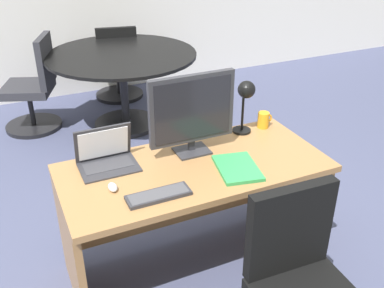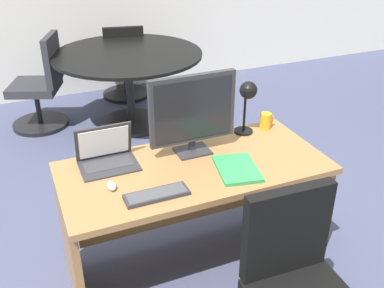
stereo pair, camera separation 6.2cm
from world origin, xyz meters
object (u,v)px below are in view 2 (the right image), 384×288
at_px(desk, 191,192).
at_px(mouse, 112,186).
at_px(desk_lamp, 248,97).
at_px(meeting_table, 129,71).
at_px(coffee_mug, 266,121).
at_px(meeting_chair_near, 42,91).
at_px(keyboard, 157,195).
at_px(book, 237,169).
at_px(laptop, 106,152).
at_px(monitor, 193,111).
at_px(meeting_chair_far, 125,69).

distance_m(desk, mouse, 0.55).
bearing_deg(desk_lamp, meeting_table, 97.49).
bearing_deg(coffee_mug, mouse, -164.36).
height_order(meeting_table, meeting_chair_near, meeting_chair_near).
distance_m(keyboard, desk_lamp, 0.91).
height_order(keyboard, mouse, mouse).
xyz_separation_m(keyboard, meeting_chair_near, (-0.32, 2.67, -0.35)).
relative_size(book, coffee_mug, 3.23).
height_order(laptop, book, laptop).
height_order(laptop, coffee_mug, laptop).
relative_size(laptop, keyboard, 0.97).
distance_m(laptop, meeting_chair_near, 2.28).
bearing_deg(meeting_table, book, -90.24).
bearing_deg(coffee_mug, book, -136.52).
xyz_separation_m(monitor, desk_lamp, (0.41, 0.09, -0.01)).
bearing_deg(meeting_table, coffee_mug, -77.63).
bearing_deg(laptop, book, -29.31).
relative_size(laptop, meeting_chair_near, 0.34).
xyz_separation_m(laptop, keyboard, (0.15, -0.43, -0.06)).
bearing_deg(meeting_chair_near, laptop, -85.70).
bearing_deg(desk_lamp, coffee_mug, 7.71).
bearing_deg(keyboard, coffee_mug, 27.02).
bearing_deg(meeting_chair_near, keyboard, -83.13).
distance_m(mouse, meeting_chair_far, 3.09).
distance_m(keyboard, mouse, 0.25).
bearing_deg(desk_lamp, keyboard, -149.43).
bearing_deg(desk, coffee_mug, 19.08).
height_order(keyboard, meeting_table, meeting_table).
relative_size(book, meeting_table, 0.24).
height_order(laptop, desk_lamp, desk_lamp).
bearing_deg(mouse, meeting_chair_far, 73.94).
bearing_deg(monitor, desk, -116.66).
bearing_deg(desk_lamp, monitor, -167.58).
bearing_deg(coffee_mug, meeting_chair_near, 119.35).
xyz_separation_m(coffee_mug, meeting_chair_near, (-1.24, 2.20, -0.40)).
bearing_deg(keyboard, meeting_chair_far, 78.08).
height_order(desk_lamp, meeting_table, desk_lamp).
xyz_separation_m(desk, monitor, (0.05, 0.10, 0.48)).
bearing_deg(desk, mouse, -168.90).
bearing_deg(monitor, coffee_mug, 11.09).
bearing_deg(monitor, laptop, 171.50).
height_order(desk, meeting_table, meeting_table).
height_order(book, meeting_chair_far, meeting_chair_far).
relative_size(desk, book, 4.43).
bearing_deg(meeting_chair_near, book, -72.59).
bearing_deg(meeting_chair_far, coffee_mug, -84.33).
bearing_deg(coffee_mug, desk, -160.92).
relative_size(monitor, laptop, 1.61).
distance_m(monitor, meeting_chair_far, 2.84).
height_order(desk, monitor, monitor).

